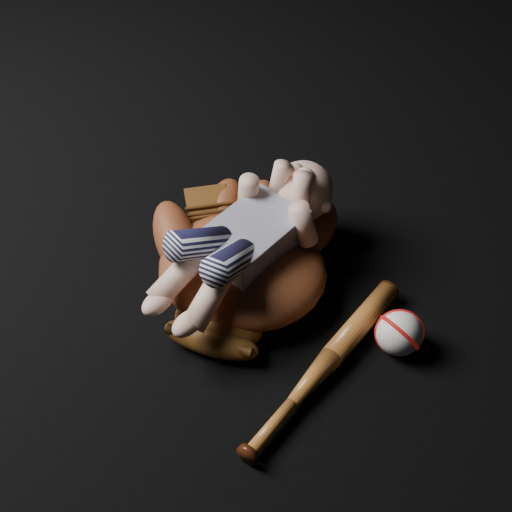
# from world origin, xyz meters

# --- Properties ---
(baseball_glove) EXTENTS (0.47, 0.50, 0.13)m
(baseball_glove) POSITION_xyz_m (-0.01, 0.05, 0.06)
(baseball_glove) COLOR #622A15
(baseball_glove) RESTS_ON ground
(newborn_baby) EXTENTS (0.19, 0.41, 0.16)m
(newborn_baby) POSITION_xyz_m (-0.01, 0.04, 0.13)
(newborn_baby) COLOR #E7B095
(newborn_baby) RESTS_ON baseball_glove
(baseball_bat) EXTENTS (0.05, 0.40, 0.04)m
(baseball_bat) POSITION_xyz_m (0.20, -0.01, 0.02)
(baseball_bat) COLOR #A95C20
(baseball_bat) RESTS_ON ground
(baseball) EXTENTS (0.08, 0.08, 0.07)m
(baseball) POSITION_xyz_m (0.26, 0.11, 0.04)
(baseball) COLOR white
(baseball) RESTS_ON ground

